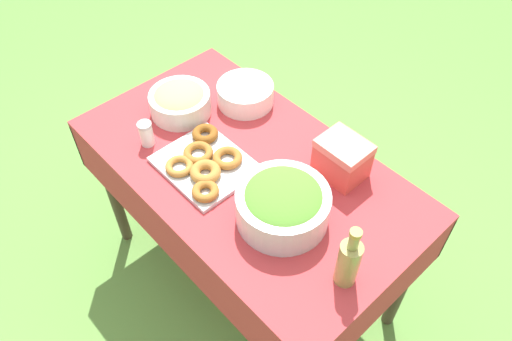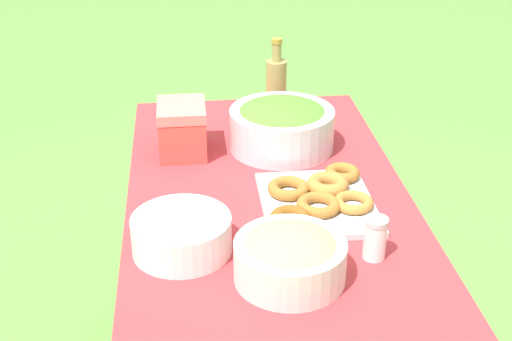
# 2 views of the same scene
# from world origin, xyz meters

# --- Properties ---
(picnic_table) EXTENTS (1.27, 0.72, 0.77)m
(picnic_table) POSITION_xyz_m (0.00, 0.00, 0.65)
(picnic_table) COLOR #B73338
(picnic_table) RESTS_ON ground_plane
(salad_bowl) EXTENTS (0.30, 0.30, 0.14)m
(salad_bowl) POSITION_xyz_m (0.25, -0.07, 0.84)
(salad_bowl) COLOR silver
(salad_bowl) RESTS_ON picnic_table
(pasta_bowl) EXTENTS (0.24, 0.24, 0.11)m
(pasta_bowl) POSITION_xyz_m (-0.38, 0.00, 0.82)
(pasta_bowl) COLOR silver
(pasta_bowl) RESTS_ON picnic_table
(donut_platter) EXTENTS (0.33, 0.29, 0.05)m
(donut_platter) POSITION_xyz_m (-0.09, -0.11, 0.79)
(donut_platter) COLOR silver
(donut_platter) RESTS_ON picnic_table
(plate_stack) EXTENTS (0.22, 0.22, 0.08)m
(plate_stack) POSITION_xyz_m (-0.26, 0.22, 0.81)
(plate_stack) COLOR white
(plate_stack) RESTS_ON picnic_table
(olive_oil_bottle) EXTENTS (0.07, 0.07, 0.24)m
(olive_oil_bottle) POSITION_xyz_m (0.53, -0.09, 0.86)
(olive_oil_bottle) COLOR #998E4C
(olive_oil_bottle) RESTS_ON picnic_table
(cooler_box) EXTENTS (0.17, 0.13, 0.15)m
(cooler_box) POSITION_xyz_m (0.25, 0.21, 0.84)
(cooler_box) COLOR #E04C42
(cooler_box) RESTS_ON picnic_table
(salt_shaker) EXTENTS (0.05, 0.05, 0.10)m
(salt_shaker) POSITION_xyz_m (-0.33, -0.20, 0.82)
(salt_shaker) COLOR white
(salt_shaker) RESTS_ON picnic_table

